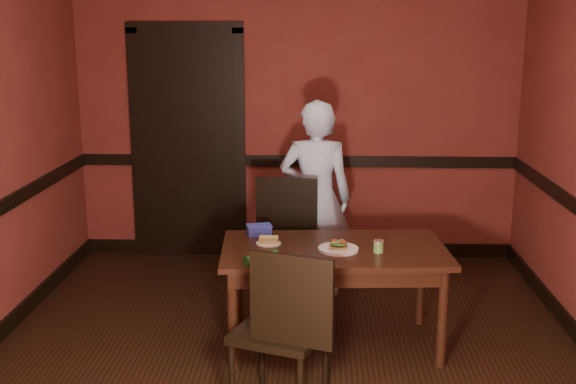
# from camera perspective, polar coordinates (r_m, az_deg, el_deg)

# --- Properties ---
(floor) EXTENTS (4.00, 4.50, 0.01)m
(floor) POSITION_cam_1_polar(r_m,az_deg,el_deg) (4.79, -0.18, -13.29)
(floor) COLOR black
(floor) RESTS_ON ground
(wall_back) EXTENTS (4.00, 0.02, 2.70)m
(wall_back) POSITION_cam_1_polar(r_m,az_deg,el_deg) (6.59, 0.71, 6.34)
(wall_back) COLOR maroon
(wall_back) RESTS_ON ground
(wall_front) EXTENTS (4.00, 0.02, 2.70)m
(wall_front) POSITION_cam_1_polar(r_m,az_deg,el_deg) (2.19, -2.93, -7.94)
(wall_front) COLOR maroon
(wall_front) RESTS_ON ground
(dado_back) EXTENTS (4.00, 0.03, 0.10)m
(dado_back) POSITION_cam_1_polar(r_m,az_deg,el_deg) (6.64, 0.69, 2.46)
(dado_back) COLOR black
(dado_back) RESTS_ON ground
(baseboard_back) EXTENTS (4.00, 0.03, 0.12)m
(baseboard_back) POSITION_cam_1_polar(r_m,az_deg,el_deg) (6.85, 0.67, -4.46)
(baseboard_back) COLOR black
(baseboard_back) RESTS_ON ground
(door) EXTENTS (1.05, 0.07, 2.20)m
(door) POSITION_cam_1_polar(r_m,az_deg,el_deg) (6.69, -7.92, 4.09)
(door) COLOR black
(door) RESTS_ON ground
(dining_table) EXTENTS (1.53, 0.93, 0.69)m
(dining_table) POSITION_cam_1_polar(r_m,az_deg,el_deg) (4.91, 3.60, -8.25)
(dining_table) COLOR black
(dining_table) RESTS_ON floor
(chair_far) EXTENTS (0.53, 0.53, 1.01)m
(chair_far) POSITION_cam_1_polar(r_m,az_deg,el_deg) (5.34, 0.08, -4.61)
(chair_far) COLOR black
(chair_far) RESTS_ON floor
(chair_near) EXTENTS (0.59, 0.59, 0.99)m
(chair_near) POSITION_cam_1_polar(r_m,az_deg,el_deg) (4.06, -0.65, -10.72)
(chair_near) COLOR black
(chair_near) RESTS_ON floor
(person) EXTENTS (0.58, 0.39, 1.57)m
(person) POSITION_cam_1_polar(r_m,az_deg,el_deg) (5.71, 2.20, -0.52)
(person) COLOR silver
(person) RESTS_ON floor
(sandwich_plate) EXTENTS (0.26, 0.26, 0.07)m
(sandwich_plate) POSITION_cam_1_polar(r_m,az_deg,el_deg) (4.72, 4.00, -4.40)
(sandwich_plate) COLOR white
(sandwich_plate) RESTS_ON dining_table
(sauce_jar) EXTENTS (0.07, 0.07, 0.08)m
(sauce_jar) POSITION_cam_1_polar(r_m,az_deg,el_deg) (4.70, 7.17, -4.28)
(sauce_jar) COLOR #597D37
(sauce_jar) RESTS_ON dining_table
(cheese_saucer) EXTENTS (0.17, 0.17, 0.05)m
(cheese_saucer) POSITION_cam_1_polar(r_m,az_deg,el_deg) (4.84, -1.54, -3.92)
(cheese_saucer) COLOR white
(cheese_saucer) RESTS_ON dining_table
(food_tub) EXTENTS (0.20, 0.16, 0.07)m
(food_tub) POSITION_cam_1_polar(r_m,az_deg,el_deg) (5.05, -2.30, -3.00)
(food_tub) COLOR blue
(food_tub) RESTS_ON dining_table
(wrapped_veg) EXTENTS (0.22, 0.20, 0.07)m
(wrapped_veg) POSITION_cam_1_polar(r_m,az_deg,el_deg) (4.47, -2.11, -5.22)
(wrapped_veg) COLOR #144B1B
(wrapped_veg) RESTS_ON dining_table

